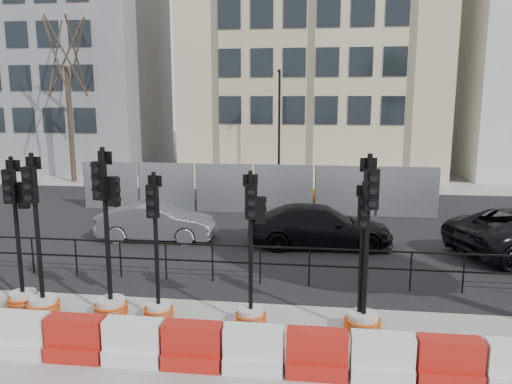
# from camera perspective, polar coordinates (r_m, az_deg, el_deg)

# --- Properties ---
(ground) EXTENTS (120.00, 120.00, 0.00)m
(ground) POSITION_cam_1_polar(r_m,az_deg,el_deg) (11.69, -6.23, -12.30)
(ground) COLOR #51514C
(ground) RESTS_ON ground
(sidewalk_near) EXTENTS (40.00, 6.00, 0.02)m
(sidewalk_near) POSITION_cam_1_polar(r_m,az_deg,el_deg) (9.10, -10.91, -19.41)
(sidewalk_near) COLOR gray
(sidewalk_near) RESTS_ON ground
(road) EXTENTS (40.00, 14.00, 0.03)m
(road) POSITION_cam_1_polar(r_m,az_deg,el_deg) (18.22, -1.08, -3.81)
(road) COLOR black
(road) RESTS_ON ground
(sidewalk_far) EXTENTS (40.00, 4.00, 0.02)m
(sidewalk_far) POSITION_cam_1_polar(r_m,az_deg,el_deg) (26.97, 1.72, 0.88)
(sidewalk_far) COLOR gray
(sidewalk_far) RESTS_ON ground
(building_grey) EXTENTS (11.00, 9.06, 14.00)m
(building_grey) POSITION_cam_1_polar(r_m,az_deg,el_deg) (36.53, -20.30, 13.77)
(building_grey) COLOR gray
(building_grey) RESTS_ON ground
(building_cream) EXTENTS (15.00, 10.06, 18.00)m
(building_cream) POSITION_cam_1_polar(r_m,az_deg,el_deg) (32.76, 6.57, 18.30)
(building_cream) COLOR beige
(building_cream) RESTS_ON ground
(kerb_railing) EXTENTS (18.00, 0.04, 1.00)m
(kerb_railing) POSITION_cam_1_polar(r_m,az_deg,el_deg) (12.55, -5.01, -7.32)
(kerb_railing) COLOR black
(kerb_railing) RESTS_ON ground
(heras_fencing) EXTENTS (14.33, 1.72, 2.00)m
(heras_fencing) POSITION_cam_1_polar(r_m,az_deg,el_deg) (20.78, 0.01, -0.13)
(heras_fencing) COLOR #93969B
(heras_fencing) RESTS_ON ground
(lamp_post_far) EXTENTS (0.12, 0.56, 6.00)m
(lamp_post_far) POSITION_cam_1_polar(r_m,az_deg,el_deg) (25.56, 2.66, 7.59)
(lamp_post_far) COLOR black
(lamp_post_far) RESTS_ON ground
(tree_bare_far) EXTENTS (2.00, 2.00, 9.00)m
(tree_bare_far) POSITION_cam_1_polar(r_m,az_deg,el_deg) (29.38, -20.88, 14.01)
(tree_bare_far) COLOR #473828
(tree_bare_far) RESTS_ON ground
(barrier_row) EXTENTS (12.55, 0.50, 0.80)m
(barrier_row) POSITION_cam_1_polar(r_m,az_deg,el_deg) (9.09, -10.58, -16.86)
(barrier_row) COLOR red
(barrier_row) RESTS_ON ground
(traffic_signal_b) EXTENTS (0.66, 0.66, 3.37)m
(traffic_signal_b) POSITION_cam_1_polar(r_m,az_deg,el_deg) (12.02, -25.25, -8.54)
(traffic_signal_b) COLOR beige
(traffic_signal_b) RESTS_ON ground
(traffic_signal_c) EXTENTS (0.68, 0.68, 3.48)m
(traffic_signal_c) POSITION_cam_1_polar(r_m,az_deg,el_deg) (11.52, -23.33, -9.65)
(traffic_signal_c) COLOR beige
(traffic_signal_c) RESTS_ON ground
(traffic_signal_d) EXTENTS (0.71, 0.71, 3.60)m
(traffic_signal_d) POSITION_cam_1_polar(r_m,az_deg,el_deg) (10.88, -16.40, -9.60)
(traffic_signal_d) COLOR beige
(traffic_signal_d) RESTS_ON ground
(traffic_signal_e) EXTENTS (0.61, 0.61, 3.12)m
(traffic_signal_e) POSITION_cam_1_polar(r_m,az_deg,el_deg) (10.63, -11.17, -11.08)
(traffic_signal_e) COLOR beige
(traffic_signal_e) RESTS_ON ground
(traffic_signal_f) EXTENTS (0.63, 0.63, 3.18)m
(traffic_signal_f) POSITION_cam_1_polar(r_m,az_deg,el_deg) (10.14, -0.54, -11.25)
(traffic_signal_f) COLOR beige
(traffic_signal_f) RESTS_ON ground
(traffic_signal_g) EXTENTS (0.59, 0.59, 3.01)m
(traffic_signal_g) POSITION_cam_1_polar(r_m,az_deg,el_deg) (10.17, 11.75, -12.25)
(traffic_signal_g) COLOR beige
(traffic_signal_g) RESTS_ON ground
(traffic_signal_h) EXTENTS (0.70, 0.70, 3.55)m
(traffic_signal_h) POSITION_cam_1_polar(r_m,az_deg,el_deg) (10.06, 12.28, -11.85)
(traffic_signal_h) COLOR beige
(traffic_signal_h) RESTS_ON ground
(car_b) EXTENTS (1.65, 3.86, 1.23)m
(car_b) POSITION_cam_1_polar(r_m,az_deg,el_deg) (16.52, -11.33, -3.37)
(car_b) COLOR #545359
(car_b) RESTS_ON ground
(car_c) EXTENTS (2.45, 4.74, 1.30)m
(car_c) POSITION_cam_1_polar(r_m,az_deg,el_deg) (15.63, 7.28, -3.91)
(car_c) COLOR black
(car_c) RESTS_ON ground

